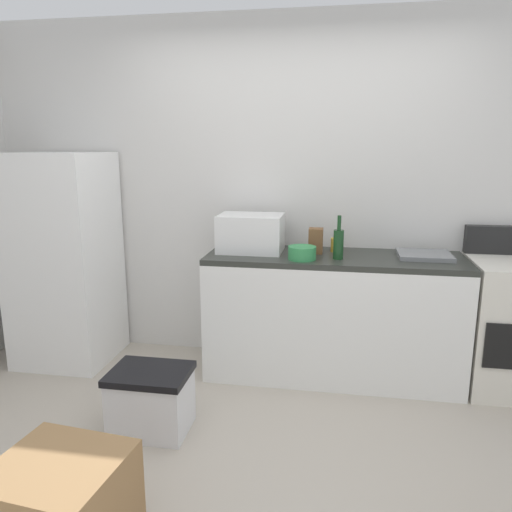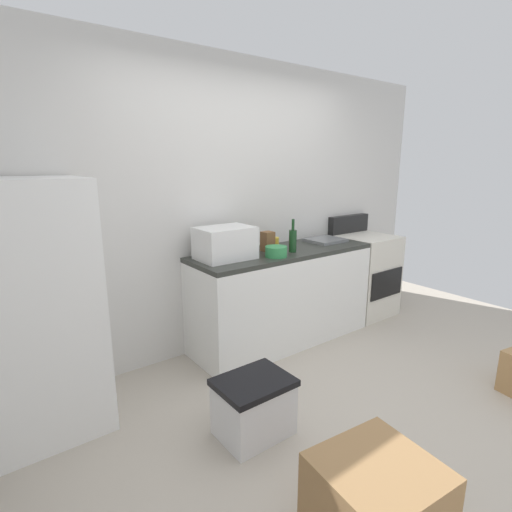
# 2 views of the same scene
# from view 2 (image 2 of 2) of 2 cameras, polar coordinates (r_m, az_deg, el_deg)

# --- Properties ---
(ground_plane) EXTENTS (6.00, 6.00, 0.00)m
(ground_plane) POSITION_cam_2_polar(r_m,az_deg,el_deg) (3.03, 15.02, -21.00)
(ground_plane) COLOR #B2A899
(wall_back) EXTENTS (5.00, 0.10, 2.60)m
(wall_back) POSITION_cam_2_polar(r_m,az_deg,el_deg) (3.67, -3.12, 7.31)
(wall_back) COLOR silver
(wall_back) RESTS_ON ground_plane
(kitchen_counter) EXTENTS (1.80, 0.60, 0.90)m
(kitchen_counter) POSITION_cam_2_polar(r_m,az_deg,el_deg) (3.76, 3.86, -5.84)
(kitchen_counter) COLOR white
(kitchen_counter) RESTS_ON ground_plane
(refrigerator) EXTENTS (0.68, 0.66, 1.61)m
(refrigerator) POSITION_cam_2_polar(r_m,az_deg,el_deg) (2.79, -29.32, -6.87)
(refrigerator) COLOR white
(refrigerator) RESTS_ON ground_plane
(stove_oven) EXTENTS (0.60, 0.61, 1.10)m
(stove_oven) POSITION_cam_2_polar(r_m,az_deg,el_deg) (4.62, 15.40, -2.44)
(stove_oven) COLOR silver
(stove_oven) RESTS_ON ground_plane
(microwave) EXTENTS (0.46, 0.34, 0.27)m
(microwave) POSITION_cam_2_polar(r_m,az_deg,el_deg) (3.29, -4.52, 1.90)
(microwave) COLOR white
(microwave) RESTS_ON kitchen_counter
(sink_basin) EXTENTS (0.36, 0.32, 0.03)m
(sink_basin) POSITION_cam_2_polar(r_m,az_deg,el_deg) (4.09, 10.04, 2.30)
(sink_basin) COLOR slate
(sink_basin) RESTS_ON kitchen_counter
(wine_bottle) EXTENTS (0.07, 0.07, 0.30)m
(wine_bottle) POSITION_cam_2_polar(r_m,az_deg,el_deg) (3.56, 5.38, 2.34)
(wine_bottle) COLOR #193F1E
(wine_bottle) RESTS_ON kitchen_counter
(coffee_mug) EXTENTS (0.08, 0.08, 0.10)m
(coffee_mug) POSITION_cam_2_polar(r_m,az_deg,el_deg) (3.73, 2.74, 1.98)
(coffee_mug) COLOR gold
(coffee_mug) RESTS_ON kitchen_counter
(knife_block) EXTENTS (0.10, 0.10, 0.18)m
(knife_block) POSITION_cam_2_polar(r_m,az_deg,el_deg) (3.58, 1.71, 2.14)
(knife_block) COLOR brown
(knife_block) RESTS_ON kitchen_counter
(mixing_bowl) EXTENTS (0.19, 0.19, 0.09)m
(mixing_bowl) POSITION_cam_2_polar(r_m,az_deg,el_deg) (3.37, 2.95, 0.65)
(mixing_bowl) COLOR #338C4C
(mixing_bowl) RESTS_ON kitchen_counter
(cardboard_box_large) EXTENTS (0.55, 0.53, 0.42)m
(cardboard_box_large) POSITION_cam_2_polar(r_m,az_deg,el_deg) (2.12, 17.06, -31.50)
(cardboard_box_large) COLOR olive
(cardboard_box_large) RESTS_ON ground_plane
(storage_bin) EXTENTS (0.46, 0.36, 0.38)m
(storage_bin) POSITION_cam_2_polar(r_m,az_deg,el_deg) (2.65, -0.33, -21.07)
(storage_bin) COLOR silver
(storage_bin) RESTS_ON ground_plane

